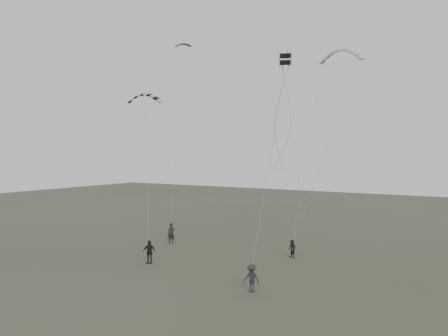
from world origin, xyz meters
The scene contains 9 objects.
ground centered at (0.00, 0.00, 0.00)m, with size 140.00×140.00×0.00m, color #39402C.
flyer_left centered at (-6.06, 7.51, 0.97)m, with size 0.71×0.47×1.95m, color black.
flyer_right centered at (6.16, 8.04, 0.75)m, with size 0.73×0.57×1.50m, color #27272D.
flyer_center centered at (-2.77, 0.54, 0.91)m, with size 1.06×0.44×1.81m, color black.
flyer_far centered at (7.41, -1.56, 0.88)m, with size 1.14×0.66×1.77m, color #292A2E.
kite_dark_small centered at (-6.43, 9.96, 19.57)m, with size 1.61×0.48×0.52m, color black, non-canonical shape.
kite_pale_large centered at (8.39, 13.70, 17.90)m, with size 3.94×0.89×1.62m, color silver, non-canonical shape.
kite_striped centered at (-5.53, 3.23, 13.72)m, with size 2.90×0.73×1.15m, color black, non-canonical shape.
kite_box centered at (8.31, 1.47, 14.89)m, with size 0.72×0.72×0.75m, color black, non-canonical shape.
Camera 1 is at (19.96, -25.48, 8.69)m, focal length 35.00 mm.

